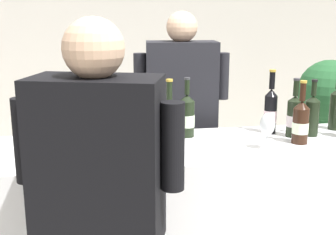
{
  "coord_description": "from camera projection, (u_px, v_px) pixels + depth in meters",
  "views": [
    {
      "loc": [
        -0.47,
        -2.08,
        1.67
      ],
      "look_at": [
        -0.15,
        0.0,
        1.17
      ],
      "focal_mm": 46.2,
      "sensor_mm": 36.0,
      "label": 1
    }
  ],
  "objects": [
    {
      "name": "wine_bottle_6",
      "position": [
        294.0,
        116.0,
        2.35
      ],
      "size": [
        0.08,
        0.08,
        0.32
      ],
      "color": "black",
      "rests_on": "counter"
    },
    {
      "name": "wine_bottle_1",
      "position": [
        75.0,
        130.0,
        2.07
      ],
      "size": [
        0.07,
        0.07,
        0.32
      ],
      "color": "black",
      "rests_on": "counter"
    },
    {
      "name": "person_server",
      "position": [
        181.0,
        147.0,
        2.83
      ],
      "size": [
        0.6,
        0.28,
        1.69
      ],
      "color": "black",
      "rests_on": "ground_plane"
    },
    {
      "name": "wine_bottle_2",
      "position": [
        312.0,
        114.0,
        2.36
      ],
      "size": [
        0.08,
        0.08,
        0.31
      ],
      "color": "black",
      "rests_on": "counter"
    },
    {
      "name": "wine_bottle_7",
      "position": [
        336.0,
        108.0,
        2.49
      ],
      "size": [
        0.07,
        0.07,
        0.35
      ],
      "color": "black",
      "rests_on": "counter"
    },
    {
      "name": "wall_back",
      "position": [
        144.0,
        40.0,
        4.63
      ],
      "size": [
        8.0,
        0.1,
        2.8
      ],
      "primitive_type": "cube",
      "color": "beige",
      "rests_on": "ground_plane"
    },
    {
      "name": "wine_bottle_4",
      "position": [
        270.0,
        110.0,
        2.42
      ],
      "size": [
        0.07,
        0.07,
        0.36
      ],
      "color": "black",
      "rests_on": "counter"
    },
    {
      "name": "wine_glass",
      "position": [
        267.0,
        126.0,
        2.13
      ],
      "size": [
        0.07,
        0.07,
        0.18
      ],
      "color": "silver",
      "rests_on": "counter"
    },
    {
      "name": "ice_bucket",
      "position": [
        111.0,
        121.0,
        2.2
      ],
      "size": [
        0.23,
        0.23,
        0.25
      ],
      "color": "silver",
      "rests_on": "counter"
    },
    {
      "name": "wine_bottle_8",
      "position": [
        187.0,
        116.0,
        2.35
      ],
      "size": [
        0.09,
        0.09,
        0.33
      ],
      "color": "black",
      "rests_on": "counter"
    },
    {
      "name": "wine_bottle_3",
      "position": [
        169.0,
        119.0,
        2.23
      ],
      "size": [
        0.07,
        0.07,
        0.33
      ],
      "color": "black",
      "rests_on": "counter"
    },
    {
      "name": "wine_bottle_9",
      "position": [
        38.0,
        131.0,
        2.02
      ],
      "size": [
        0.08,
        0.08,
        0.33
      ],
      "color": "black",
      "rests_on": "counter"
    },
    {
      "name": "counter",
      "position": [
        195.0,
        234.0,
        2.34
      ],
      "size": [
        2.14,
        0.63,
        1.02
      ],
      "primitive_type": "cube",
      "color": "white",
      "rests_on": "ground_plane"
    },
    {
      "name": "wine_bottle_5",
      "position": [
        301.0,
        122.0,
        2.23
      ],
      "size": [
        0.08,
        0.08,
        0.33
      ],
      "color": "black",
      "rests_on": "counter"
    }
  ]
}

